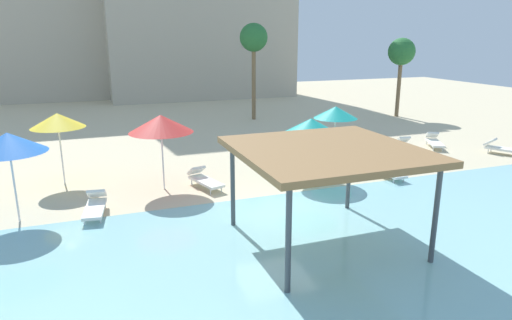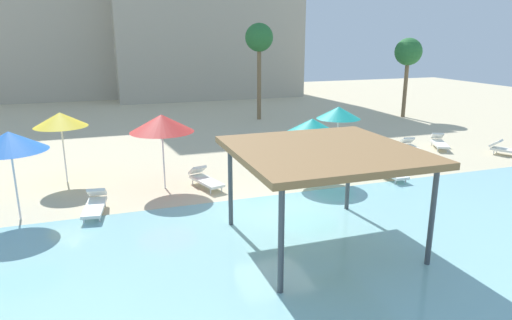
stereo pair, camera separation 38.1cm
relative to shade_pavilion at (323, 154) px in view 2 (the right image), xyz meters
name	(u,v)px [view 2 (the right image)]	position (x,y,z in m)	size (l,w,h in m)	color
ground_plane	(272,213)	(-0.47, 2.60, -2.65)	(80.00, 80.00, 0.00)	beige
lagoon_water	(354,294)	(-0.47, -2.65, -2.63)	(44.00, 13.50, 0.04)	#8CC6CC
shade_pavilion	(323,154)	(0.00, 0.00, 0.00)	(4.78, 4.78, 2.80)	#42474C
beach_umbrella_red_0	(162,123)	(-3.46, 6.33, -0.09)	(2.40, 2.40, 2.89)	silver
beach_umbrella_teal_1	(339,113)	(5.01, 8.13, -0.44)	(2.07, 2.07, 2.50)	silver
beach_umbrella_yellow_3	(60,120)	(-7.08, 8.39, -0.09)	(2.04, 2.04, 2.84)	silver
beach_umbrella_teal_4	(312,127)	(2.24, 5.26, -0.41)	(2.45, 2.45, 2.58)	silver
beach_umbrella_blue_5	(9,141)	(-8.31, 4.76, -0.07)	(2.23, 2.23, 2.89)	silver
lounge_chair_0	(508,149)	(13.19, 5.79, -2.32)	(1.41, 1.96, 0.74)	white
lounge_chair_1	(204,179)	(-1.97, 6.01, -2.32)	(1.10, 1.99, 0.74)	white
lounge_chair_2	(388,170)	(5.47, 4.63, -2.32)	(0.63, 1.91, 0.74)	white
lounge_chair_3	(412,147)	(9.00, 7.70, -2.32)	(1.01, 1.98, 0.74)	white
lounge_chair_4	(439,142)	(11.07, 8.15, -2.32)	(1.42, 1.96, 0.74)	white
lounge_chair_5	(95,204)	(-6.01, 4.50, -2.32)	(0.86, 1.96, 0.74)	white
lounge_chair_6	(339,139)	(6.50, 10.53, -2.32)	(1.29, 1.98, 0.74)	white
palm_tree_0	(259,40)	(4.99, 19.29, 2.78)	(1.90, 1.90, 6.54)	brown
palm_tree_1	(408,53)	(15.20, 16.77, 1.86)	(1.90, 1.90, 5.57)	brown
hotel_block_0	(43,0)	(-9.78, 39.06, 6.32)	(20.19, 11.93, 17.93)	#B2A893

